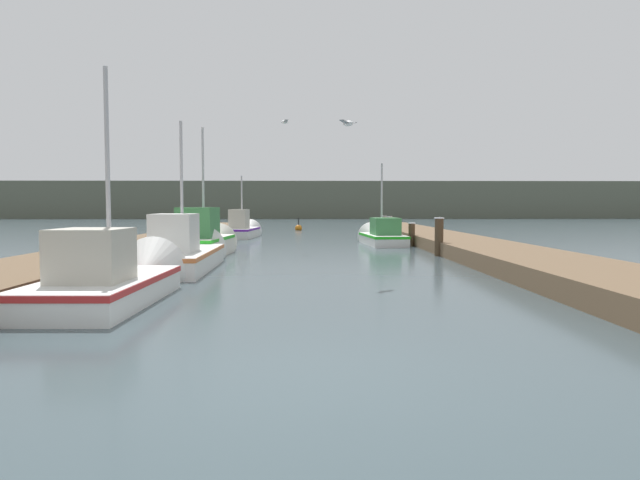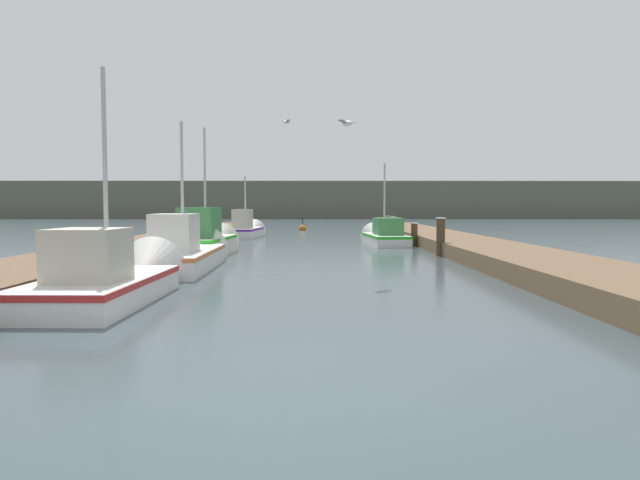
% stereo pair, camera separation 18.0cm
% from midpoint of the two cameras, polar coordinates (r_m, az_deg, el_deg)
% --- Properties ---
extents(ground_plane, '(200.00, 200.00, 0.00)m').
position_cam_midpoint_polar(ground_plane, '(5.74, -2.74, -13.79)').
color(ground_plane, '#38474C').
extents(dock_left, '(2.69, 40.00, 0.46)m').
position_cam_midpoint_polar(dock_left, '(22.34, -16.67, -0.44)').
color(dock_left, brown).
rests_on(dock_left, ground_plane).
extents(dock_right, '(2.69, 40.00, 0.46)m').
position_cam_midpoint_polar(dock_right, '(22.26, 13.54, -0.40)').
color(dock_right, brown).
rests_on(dock_right, ground_plane).
extents(distant_shore_ridge, '(120.00, 16.00, 4.80)m').
position_cam_midpoint_polar(distant_shore_ridge, '(80.34, -1.30, 3.99)').
color(distant_shore_ridge, '#565B4C').
rests_on(distant_shore_ridge, ground_plane).
extents(fishing_boat_0, '(1.77, 4.91, 4.66)m').
position_cam_midpoint_polar(fishing_boat_0, '(11.19, -19.95, -3.61)').
color(fishing_boat_0, silver).
rests_on(fishing_boat_0, ground_plane).
extents(fishing_boat_1, '(1.78, 5.89, 4.48)m').
position_cam_midpoint_polar(fishing_boat_1, '(16.20, -13.62, -1.22)').
color(fishing_boat_1, silver).
rests_on(fishing_boat_1, ground_plane).
extents(fishing_boat_2, '(1.76, 4.53, 4.70)m').
position_cam_midpoint_polar(fishing_boat_2, '(19.80, -11.75, 0.04)').
color(fishing_boat_2, silver).
rests_on(fishing_boat_2, ground_plane).
extents(fishing_boat_3, '(1.73, 4.74, 3.97)m').
position_cam_midpoint_polar(fishing_boat_3, '(25.19, 5.88, 0.44)').
color(fishing_boat_3, silver).
rests_on(fishing_boat_3, ground_plane).
extents(fishing_boat_4, '(1.73, 4.70, 3.66)m').
position_cam_midpoint_polar(fishing_boat_4, '(30.63, -7.89, 1.05)').
color(fishing_boat_4, silver).
rests_on(fishing_boat_4, ground_plane).
extents(mooring_piling_0, '(0.29, 0.29, 1.12)m').
position_cam_midpoint_polar(mooring_piling_0, '(30.98, 6.82, 1.36)').
color(mooring_piling_0, '#473523').
rests_on(mooring_piling_0, ground_plane).
extents(mooring_piling_1, '(0.31, 0.31, 0.98)m').
position_cam_midpoint_polar(mooring_piling_1, '(24.02, 8.94, 0.57)').
color(mooring_piling_1, '#473523').
rests_on(mooring_piling_1, ground_plane).
extents(mooring_piling_2, '(0.31, 0.31, 1.09)m').
position_cam_midpoint_polar(mooring_piling_2, '(33.71, 6.28, 1.51)').
color(mooring_piling_2, '#473523').
rests_on(mooring_piling_2, ground_plane).
extents(mooring_piling_3, '(0.33, 0.33, 1.30)m').
position_cam_midpoint_polar(mooring_piling_3, '(19.52, 11.55, 0.34)').
color(mooring_piling_3, '#473523').
rests_on(mooring_piling_3, ground_plane).
extents(channel_buoy, '(0.48, 0.48, 0.98)m').
position_cam_midpoint_polar(channel_buoy, '(38.98, -2.30, 1.19)').
color(channel_buoy, '#BF6513').
rests_on(channel_buoy, ground_plane).
extents(seagull_lead, '(0.31, 0.56, 0.12)m').
position_cam_midpoint_polar(seagull_lead, '(22.09, -3.79, 11.70)').
color(seagull_lead, white).
extents(seagull_1, '(0.44, 0.50, 0.12)m').
position_cam_midpoint_polar(seagull_1, '(13.33, 2.44, 11.59)').
color(seagull_1, white).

